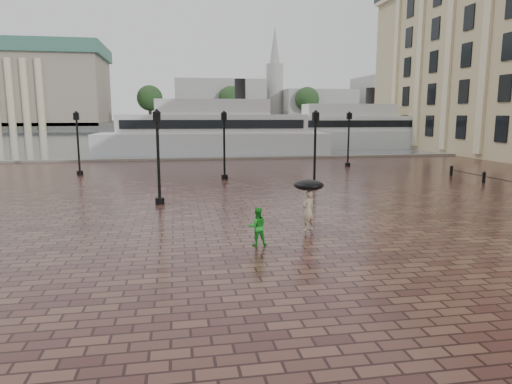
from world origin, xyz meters
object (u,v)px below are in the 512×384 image
adult_pedestrian (308,211)px  ferry_far (348,130)px  street_lamps (231,145)px  child_pedestrian (257,227)px  ferry_near (213,132)px

adult_pedestrian → ferry_far: bearing=-138.0°
street_lamps → ferry_far: bearing=55.2°
child_pedestrian → ferry_far: ferry_far is taller
child_pedestrian → ferry_far: 45.97m
child_pedestrian → ferry_near: 34.91m
ferry_near → street_lamps: bearing=-87.9°
adult_pedestrian → ferry_near: bearing=-113.5°
adult_pedestrian → street_lamps: bearing=-109.9°
child_pedestrian → adult_pedestrian: bearing=-143.5°
street_lamps → ferry_near: 19.40m
ferry_near → ferry_far: (17.85, 6.88, -0.11)m
adult_pedestrian → child_pedestrian: (-2.21, -1.62, -0.12)m
ferry_near → child_pedestrian: bearing=-89.0°
street_lamps → child_pedestrian: street_lamps is taller
street_lamps → adult_pedestrian: bearing=-85.0°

